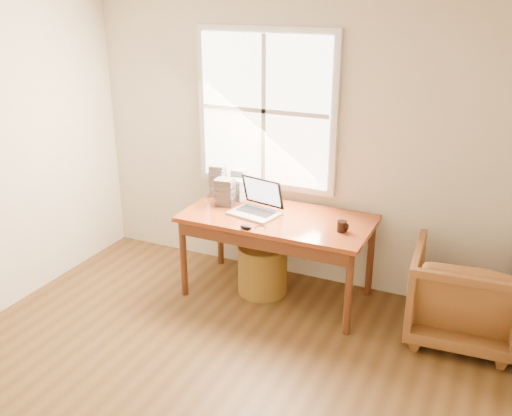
{
  "coord_description": "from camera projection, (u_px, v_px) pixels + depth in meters",
  "views": [
    {
      "loc": [
        1.7,
        -2.33,
        2.56
      ],
      "look_at": [
        -0.13,
        1.65,
        0.86
      ],
      "focal_mm": 40.0,
      "sensor_mm": 36.0,
      "label": 1
    }
  ],
  "objects": [
    {
      "name": "laptop",
      "position": [
        254.0,
        197.0,
        4.78
      ],
      "size": [
        0.53,
        0.54,
        0.33
      ],
      "primitive_type": null,
      "rotation": [
        0.0,
        0.0,
        -0.21
      ],
      "color": "#AAACB1",
      "rests_on": "desk"
    },
    {
      "name": "armchair",
      "position": [
        464.0,
        295.0,
        4.35
      ],
      "size": [
        0.83,
        0.86,
        0.73
      ],
      "primitive_type": "imported",
      "rotation": [
        0.0,
        0.0,
        3.21
      ],
      "color": "brown",
      "rests_on": "room_shell"
    },
    {
      "name": "cd_stack_b",
      "position": [
        225.0,
        192.0,
        5.03
      ],
      "size": [
        0.17,
        0.16,
        0.24
      ],
      "primitive_type": "cube",
      "rotation": [
        0.0,
        0.0,
        0.15
      ],
      "color": "#28272C",
      "rests_on": "desk"
    },
    {
      "name": "cd_stack_d",
      "position": [
        238.0,
        189.0,
        5.18
      ],
      "size": [
        0.17,
        0.15,
        0.19
      ],
      "primitive_type": "cube",
      "rotation": [
        0.0,
        0.0,
        -0.18
      ],
      "color": "silver",
      "rests_on": "desk"
    },
    {
      "name": "cd_stack_c",
      "position": [
        218.0,
        180.0,
        5.23
      ],
      "size": [
        0.15,
        0.13,
        0.3
      ],
      "primitive_type": "cube",
      "rotation": [
        0.0,
        0.0,
        0.12
      ],
      "color": "#A5A7B2",
      "rests_on": "desk"
    },
    {
      "name": "room_shell",
      "position": [
        164.0,
        221.0,
        3.23
      ],
      "size": [
        4.04,
        4.54,
        2.64
      ],
      "color": "brown",
      "rests_on": "ground"
    },
    {
      "name": "desk",
      "position": [
        277.0,
        218.0,
        4.82
      ],
      "size": [
        1.6,
        0.8,
        0.04
      ],
      "primitive_type": "cube",
      "color": "brown",
      "rests_on": "room_shell"
    },
    {
      "name": "coffee_mug",
      "position": [
        342.0,
        226.0,
        4.5
      ],
      "size": [
        0.08,
        0.08,
        0.09
      ],
      "primitive_type": "cylinder",
      "rotation": [
        0.0,
        0.0,
        -0.03
      ],
      "color": "black",
      "rests_on": "desk"
    },
    {
      "name": "mouse",
      "position": [
        246.0,
        227.0,
        4.56
      ],
      "size": [
        0.1,
        0.07,
        0.03
      ],
      "primitive_type": "ellipsoid",
      "rotation": [
        0.0,
        0.0,
        0.06
      ],
      "color": "black",
      "rests_on": "desk"
    },
    {
      "name": "cd_stack_a",
      "position": [
        240.0,
        182.0,
        5.26
      ],
      "size": [
        0.13,
        0.11,
        0.25
      ],
      "primitive_type": "cube",
      "rotation": [
        0.0,
        0.0,
        -0.0
      ],
      "color": "silver",
      "rests_on": "desk"
    },
    {
      "name": "wicker_stool",
      "position": [
        263.0,
        269.0,
        5.06
      ],
      "size": [
        0.49,
        0.49,
        0.44
      ],
      "primitive_type": "cylinder",
      "rotation": [
        0.0,
        0.0,
        -0.13
      ],
      "color": "olive",
      "rests_on": "room_shell"
    }
  ]
}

